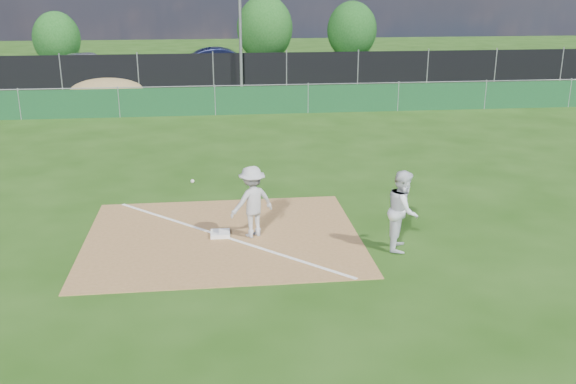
{
  "coord_description": "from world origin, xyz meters",
  "views": [
    {
      "loc": [
        -0.13,
        -12.28,
        5.35
      ],
      "look_at": [
        1.45,
        1.0,
        1.0
      ],
      "focal_mm": 40.0,
      "sensor_mm": 36.0,
      "label": 1
    }
  ],
  "objects_px": {
    "car_mid": "(223,61)",
    "tree_mid": "(265,28)",
    "tree_right": "(352,30)",
    "runner": "(403,210)",
    "light_pole": "(240,11)",
    "first_base": "(220,234)",
    "tree_left": "(57,39)",
    "car_left": "(90,64)",
    "play_at_first": "(252,202)",
    "car_right": "(295,63)"
  },
  "relations": [
    {
      "from": "tree_left",
      "to": "tree_right",
      "type": "bearing_deg",
      "value": 3.72
    },
    {
      "from": "tree_left",
      "to": "light_pole",
      "type": "bearing_deg",
      "value": -41.08
    },
    {
      "from": "play_at_first",
      "to": "car_left",
      "type": "distance_m",
      "value": 28.24
    },
    {
      "from": "play_at_first",
      "to": "car_right",
      "type": "xyz_separation_m",
      "value": [
        4.39,
        26.73,
        -0.17
      ]
    },
    {
      "from": "first_base",
      "to": "tree_left",
      "type": "height_order",
      "value": "tree_left"
    },
    {
      "from": "car_mid",
      "to": "car_right",
      "type": "bearing_deg",
      "value": -103.61
    },
    {
      "from": "runner",
      "to": "tree_mid",
      "type": "bearing_deg",
      "value": 19.05
    },
    {
      "from": "runner",
      "to": "tree_left",
      "type": "xyz_separation_m",
      "value": [
        -14.0,
        33.01,
        1.03
      ]
    },
    {
      "from": "first_base",
      "to": "car_right",
      "type": "distance_m",
      "value": 27.14
    },
    {
      "from": "runner",
      "to": "tree_mid",
      "type": "xyz_separation_m",
      "value": [
        -0.01,
        33.78,
        1.52
      ]
    },
    {
      "from": "first_base",
      "to": "tree_left",
      "type": "distance_m",
      "value": 33.53
    },
    {
      "from": "car_right",
      "to": "tree_right",
      "type": "bearing_deg",
      "value": -52.18
    },
    {
      "from": "light_pole",
      "to": "tree_left",
      "type": "bearing_deg",
      "value": 138.92
    },
    {
      "from": "car_left",
      "to": "light_pole",
      "type": "bearing_deg",
      "value": -136.6
    },
    {
      "from": "play_at_first",
      "to": "first_base",
      "type": "bearing_deg",
      "value": 173.5
    },
    {
      "from": "car_left",
      "to": "car_right",
      "type": "relative_size",
      "value": 1.02
    },
    {
      "from": "car_right",
      "to": "tree_left",
      "type": "relative_size",
      "value": 1.2
    },
    {
      "from": "light_pole",
      "to": "runner",
      "type": "height_order",
      "value": "light_pole"
    },
    {
      "from": "first_base",
      "to": "light_pole",
      "type": "bearing_deg",
      "value": 85.88
    },
    {
      "from": "tree_right",
      "to": "tree_left",
      "type": "bearing_deg",
      "value": -176.28
    },
    {
      "from": "tree_left",
      "to": "tree_right",
      "type": "distance_m",
      "value": 20.36
    },
    {
      "from": "first_base",
      "to": "tree_right",
      "type": "relative_size",
      "value": 0.1
    },
    {
      "from": "play_at_first",
      "to": "tree_mid",
      "type": "height_order",
      "value": "tree_mid"
    },
    {
      "from": "first_base",
      "to": "car_left",
      "type": "height_order",
      "value": "car_left"
    },
    {
      "from": "car_mid",
      "to": "tree_right",
      "type": "bearing_deg",
      "value": -62.02
    },
    {
      "from": "play_at_first",
      "to": "tree_mid",
      "type": "bearing_deg",
      "value": 84.64
    },
    {
      "from": "car_right",
      "to": "car_left",
      "type": "bearing_deg",
      "value": 73.55
    },
    {
      "from": "play_at_first",
      "to": "tree_mid",
      "type": "relative_size",
      "value": 0.41
    },
    {
      "from": "runner",
      "to": "tree_left",
      "type": "bearing_deg",
      "value": 42.01
    },
    {
      "from": "tree_left",
      "to": "tree_mid",
      "type": "xyz_separation_m",
      "value": [
        13.99,
        0.77,
        0.5
      ]
    },
    {
      "from": "car_mid",
      "to": "tree_mid",
      "type": "bearing_deg",
      "value": -34.1
    },
    {
      "from": "car_left",
      "to": "tree_mid",
      "type": "relative_size",
      "value": 0.97
    },
    {
      "from": "light_pole",
      "to": "runner",
      "type": "xyz_separation_m",
      "value": [
        2.24,
        -22.76,
        -3.14
      ]
    },
    {
      "from": "tree_right",
      "to": "car_left",
      "type": "bearing_deg",
      "value": -160.34
    },
    {
      "from": "tree_left",
      "to": "tree_right",
      "type": "height_order",
      "value": "tree_right"
    },
    {
      "from": "first_base",
      "to": "car_right",
      "type": "bearing_deg",
      "value": 79.14
    },
    {
      "from": "car_right",
      "to": "tree_right",
      "type": "distance_m",
      "value": 8.4
    },
    {
      "from": "car_left",
      "to": "tree_right",
      "type": "xyz_separation_m",
      "value": [
        17.44,
        6.23,
        1.4
      ]
    },
    {
      "from": "tree_left",
      "to": "tree_right",
      "type": "relative_size",
      "value": 0.87
    },
    {
      "from": "runner",
      "to": "car_mid",
      "type": "distance_m",
      "value": 28.7
    },
    {
      "from": "light_pole",
      "to": "tree_right",
      "type": "height_order",
      "value": "light_pole"
    },
    {
      "from": "tree_right",
      "to": "runner",
      "type": "bearing_deg",
      "value": -100.42
    },
    {
      "from": "play_at_first",
      "to": "runner",
      "type": "relative_size",
      "value": 1.11
    },
    {
      "from": "car_left",
      "to": "tree_right",
      "type": "height_order",
      "value": "tree_right"
    },
    {
      "from": "light_pole",
      "to": "tree_right",
      "type": "relative_size",
      "value": 1.9
    },
    {
      "from": "first_base",
      "to": "tree_right",
      "type": "bearing_deg",
      "value": 73.06
    },
    {
      "from": "light_pole",
      "to": "tree_right",
      "type": "distance_m",
      "value": 14.51
    },
    {
      "from": "first_base",
      "to": "car_left",
      "type": "bearing_deg",
      "value": 105.18
    },
    {
      "from": "tree_right",
      "to": "light_pole",
      "type": "bearing_deg",
      "value": -126.48
    },
    {
      "from": "first_base",
      "to": "runner",
      "type": "xyz_separation_m",
      "value": [
        3.8,
        -1.12,
        0.79
      ]
    }
  ]
}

